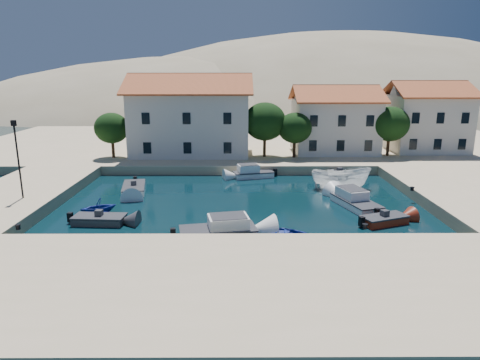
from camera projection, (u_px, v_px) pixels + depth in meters
name	position (u px, v px, depth m)	size (l,w,h in m)	color
ground	(241.00, 248.00, 26.95)	(400.00, 400.00, 0.00)	black
quay_south	(242.00, 287.00, 21.01)	(52.00, 12.00, 1.00)	#C7B288
quay_east	(479.00, 196.00, 36.63)	(11.00, 20.00, 1.00)	#C7B288
quay_west	(18.00, 197.00, 36.44)	(8.00, 20.00, 1.00)	#C7B288
quay_north	(253.00, 144.00, 63.71)	(80.00, 36.00, 1.00)	#C7B288
hills	(296.00, 172.00, 152.65)	(254.00, 176.00, 99.00)	gray
building_left	(191.00, 113.00, 52.65)	(14.70, 9.45, 9.70)	silver
building_mid	(334.00, 118.00, 53.88)	(10.50, 8.40, 8.30)	silver
building_right	(426.00, 115.00, 54.84)	(9.45, 8.40, 8.80)	silver
trees	(278.00, 125.00, 50.50)	(37.30, 5.30, 6.45)	#382314
lamppost	(17.00, 152.00, 33.48)	(0.35, 0.25, 6.22)	black
bollards	(280.00, 212.00, 30.44)	(29.36, 9.56, 0.30)	black
motorboat_grey_sw	(100.00, 220.00, 31.32)	(3.85, 1.91, 1.25)	#35353B
cabin_cruiser_south	(218.00, 230.00, 28.80)	(5.45, 3.11, 1.60)	white
rowboat_south	(276.00, 238.00, 28.68)	(2.94, 4.12, 0.85)	navy
motorboat_red_se	(384.00, 220.00, 31.29)	(3.75, 2.69, 1.25)	maroon
cabin_cruiser_east	(356.00, 201.00, 35.21)	(3.44, 5.51, 1.60)	white
boat_east	(340.00, 188.00, 41.03)	(2.14, 5.68, 2.19)	white
motorboat_white_ne	(339.00, 175.00, 45.26)	(2.14, 3.56, 1.25)	white
rowboat_west	(99.00, 214.00, 33.60)	(2.33, 2.70, 1.42)	navy
motorboat_white_west	(134.00, 188.00, 39.92)	(2.76, 4.78, 1.25)	white
cabin_cruiser_north	(253.00, 173.00, 45.28)	(4.45, 2.72, 1.60)	white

